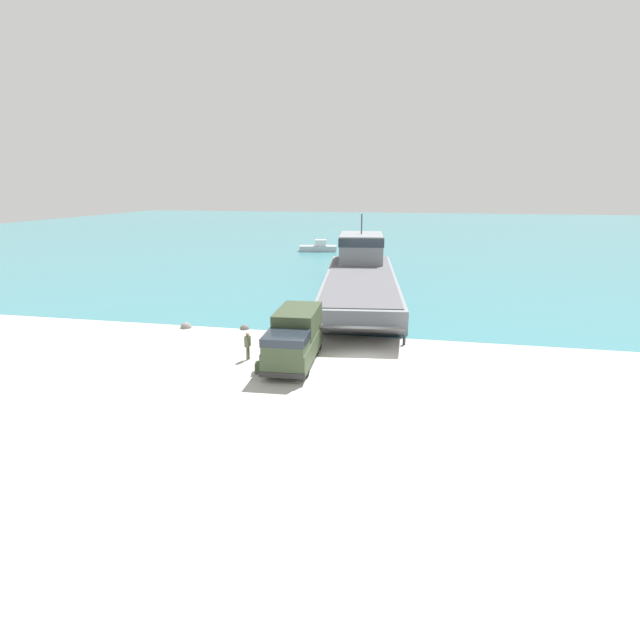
# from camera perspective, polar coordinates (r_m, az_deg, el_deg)

# --- Properties ---
(ground_plane) EXTENTS (240.00, 240.00, 0.00)m
(ground_plane) POSITION_cam_1_polar(r_m,az_deg,el_deg) (32.31, 4.58, -4.47)
(ground_plane) COLOR #B7B5AD
(water_surface) EXTENTS (240.00, 180.00, 0.01)m
(water_surface) POSITION_cam_1_polar(r_m,az_deg,el_deg) (125.90, 10.12, 9.91)
(water_surface) COLOR teal
(water_surface) RESTS_ON ground_plane
(landing_craft) EXTENTS (10.82, 35.11, 7.56)m
(landing_craft) POSITION_cam_1_polar(r_m,az_deg,el_deg) (54.87, 4.66, 5.60)
(landing_craft) COLOR gray
(landing_craft) RESTS_ON ground_plane
(military_truck) EXTENTS (3.01, 7.35, 3.21)m
(military_truck) POSITION_cam_1_polar(r_m,az_deg,el_deg) (31.14, -2.94, -2.00)
(military_truck) COLOR #3D4C33
(military_truck) RESTS_ON ground_plane
(soldier_on_ramp) EXTENTS (0.30, 0.47, 1.81)m
(soldier_on_ramp) POSITION_cam_1_polar(r_m,az_deg,el_deg) (32.13, -8.28, -2.71)
(soldier_on_ramp) COLOR #566042
(soldier_on_ramp) RESTS_ON ground_plane
(moored_boat_a) EXTENTS (6.56, 3.25, 1.97)m
(moored_boat_a) POSITION_cam_1_polar(r_m,az_deg,el_deg) (86.04, -0.18, 8.29)
(moored_boat_a) COLOR #B7BABF
(moored_boat_a) RESTS_ON ground_plane
(mooring_bollard) EXTENTS (0.23, 0.23, 0.80)m
(mooring_bollard) POSITION_cam_1_polar(r_m,az_deg,el_deg) (35.42, 9.60, -2.13)
(mooring_bollard) COLOR #333338
(mooring_bollard) RESTS_ON ground_plane
(cargo_crate) EXTENTS (0.75, 0.84, 0.60)m
(cargo_crate) POSITION_cam_1_polar(r_m,az_deg,el_deg) (30.11, -6.84, -5.40)
(cargo_crate) COLOR #3D4C33
(cargo_crate) RESTS_ON ground_plane
(shoreline_rock_a) EXTENTS (0.73, 0.73, 0.73)m
(shoreline_rock_a) POSITION_cam_1_polar(r_m,az_deg,el_deg) (39.30, -8.60, -1.03)
(shoreline_rock_a) COLOR #66605B
(shoreline_rock_a) RESTS_ON ground_plane
(shoreline_rock_b) EXTENTS (0.89, 0.89, 0.89)m
(shoreline_rock_b) POSITION_cam_1_polar(r_m,az_deg,el_deg) (40.60, -15.06, -0.86)
(shoreline_rock_b) COLOR gray
(shoreline_rock_b) RESTS_ON ground_plane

